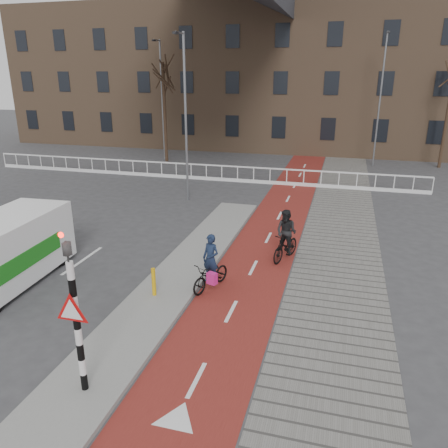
# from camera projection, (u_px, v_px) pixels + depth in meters

# --- Properties ---
(ground) EXTENTS (120.00, 120.00, 0.00)m
(ground) POSITION_uv_depth(u_px,v_px,m) (152.00, 343.00, 10.78)
(ground) COLOR #38383A
(ground) RESTS_ON ground
(bike_lane) EXTENTS (2.50, 60.00, 0.01)m
(bike_lane) POSITION_uv_depth(u_px,v_px,m) (276.00, 222.00, 19.51)
(bike_lane) COLOR maroon
(bike_lane) RESTS_ON ground
(sidewalk) EXTENTS (3.00, 60.00, 0.01)m
(sidewalk) POSITION_uv_depth(u_px,v_px,m) (341.00, 228.00, 18.80)
(sidewalk) COLOR slate
(sidewalk) RESTS_ON ground
(curb_island) EXTENTS (1.80, 16.00, 0.12)m
(curb_island) POSITION_uv_depth(u_px,v_px,m) (183.00, 271.00, 14.58)
(curb_island) COLOR gray
(curb_island) RESTS_ON ground
(traffic_signal) EXTENTS (0.80, 0.80, 3.68)m
(traffic_signal) POSITION_uv_depth(u_px,v_px,m) (75.00, 310.00, 8.44)
(traffic_signal) COLOR black
(traffic_signal) RESTS_ON curb_island
(bollard) EXTENTS (0.12, 0.12, 0.85)m
(bollard) POSITION_uv_depth(u_px,v_px,m) (154.00, 282.00, 12.75)
(bollard) COLOR #DAA20C
(bollard) RESTS_ON curb_island
(cyclist_near) EXTENTS (1.12, 1.76, 1.76)m
(cyclist_near) POSITION_uv_depth(u_px,v_px,m) (211.00, 271.00, 13.33)
(cyclist_near) COLOR black
(cyclist_near) RESTS_ON bike_lane
(cyclist_far) EXTENTS (1.04, 1.76, 1.84)m
(cyclist_far) POSITION_uv_depth(u_px,v_px,m) (286.00, 239.00, 15.37)
(cyclist_far) COLOR black
(cyclist_far) RESTS_ON bike_lane
(van) EXTENTS (2.22, 4.99, 2.10)m
(van) POSITION_uv_depth(u_px,v_px,m) (3.00, 252.00, 13.45)
(van) COLOR white
(van) RESTS_ON ground
(railing) EXTENTS (28.00, 0.10, 0.99)m
(railing) POSITION_uv_depth(u_px,v_px,m) (191.00, 174.00, 27.42)
(railing) COLOR silver
(railing) RESTS_ON ground
(townhouse_row) EXTENTS (46.00, 10.00, 15.90)m
(townhouse_row) POSITION_uv_depth(u_px,v_px,m) (268.00, 55.00, 38.11)
(townhouse_row) COLOR #7F6047
(townhouse_row) RESTS_ON ground
(tree_mid) EXTENTS (0.23, 0.23, 7.07)m
(tree_mid) POSITION_uv_depth(u_px,v_px,m) (165.00, 113.00, 31.87)
(tree_mid) COLOR black
(tree_mid) RESTS_ON ground
(tree_right) EXTENTS (0.21, 0.21, 7.60)m
(tree_right) POSITION_uv_depth(u_px,v_px,m) (448.00, 112.00, 29.61)
(tree_right) COLOR black
(tree_right) RESTS_ON ground
(streetlight_near) EXTENTS (0.12, 0.12, 8.17)m
(streetlight_near) POSITION_uv_depth(u_px,v_px,m) (186.00, 121.00, 21.65)
(streetlight_near) COLOR slate
(streetlight_near) RESTS_ON ground
(streetlight_left) EXTENTS (0.12, 0.12, 8.61)m
(streetlight_left) POSITION_uv_depth(u_px,v_px,m) (162.00, 102.00, 32.53)
(streetlight_left) COLOR slate
(streetlight_left) RESTS_ON ground
(streetlight_right) EXTENTS (0.12, 0.12, 8.94)m
(streetlight_right) POSITION_uv_depth(u_px,v_px,m) (380.00, 101.00, 30.17)
(streetlight_right) COLOR slate
(streetlight_right) RESTS_ON ground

